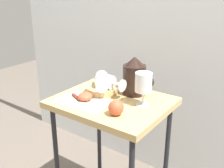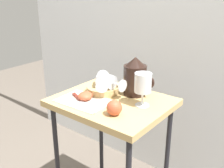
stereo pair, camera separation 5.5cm
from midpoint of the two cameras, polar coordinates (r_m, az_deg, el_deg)
The scene contains 12 objects.
curtain_drape at distance 1.66m, azimuth 13.04°, elevation 15.13°, with size 2.40×0.03×2.20m, color white.
table at distance 1.33m, azimuth 1.18°, elevation -6.53°, with size 0.53×0.43×0.72m.
linen_napkin at distance 1.28m, azimuth -4.74°, elevation -3.58°, with size 0.24×0.17×0.00m, color silver.
basket_tray at distance 1.38m, azimuth -0.78°, elevation -1.12°, with size 0.17×0.17×0.04m, color tan.
pitcher at distance 1.34m, azimuth 6.03°, elevation 0.95°, with size 0.17×0.11×0.19m.
wine_glass_upright at distance 1.21m, azimuth 7.80°, elevation -0.12°, with size 0.08×0.08×0.16m.
wine_glass_tipped_near at distance 1.36m, azimuth -0.84°, elevation 0.92°, with size 0.14×0.16×0.07m.
wine_glass_tipped_far at distance 1.34m, azimuth 0.15°, elevation 0.61°, with size 0.15×0.08×0.07m.
apple_half_left at distance 1.29m, azimuth -4.38°, elevation -2.45°, with size 0.07×0.07×0.04m, color #C15133.
apple_half_right at distance 1.28m, azimuth -4.51°, elevation -2.58°, with size 0.07×0.07×0.04m, color #C15133.
apple_whole at distance 1.14m, azimuth 1.85°, elevation -5.01°, with size 0.07×0.07×0.07m, color #C15133.
knife at distance 1.28m, azimuth -5.53°, elevation -3.33°, with size 0.22×0.11×0.01m.
Camera 2 is at (0.74, -0.93, 1.24)m, focal length 43.59 mm.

